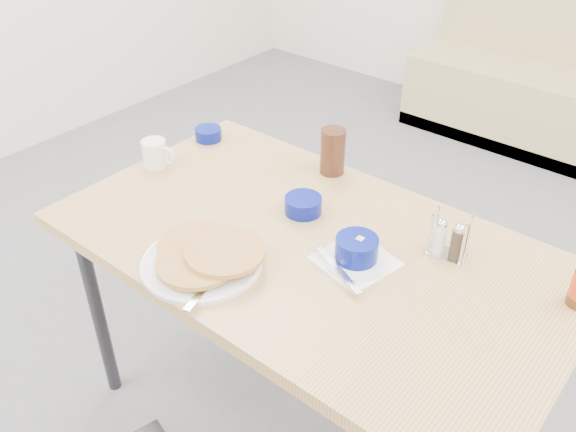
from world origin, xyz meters
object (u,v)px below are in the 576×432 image
Objects in this scene: grits_setting at (356,252)px; butter_bowl at (303,205)px; dining_table at (309,260)px; pancake_plate at (204,258)px; creamer_bowl at (208,134)px; amber_tumbler at (333,151)px; condiment_caddy at (448,241)px; coffee_mug at (156,153)px.

grits_setting is 0.27m from butter_bowl.
pancake_plate is at bearing -120.97° from dining_table.
grits_setting is 0.82m from creamer_bowl.
amber_tumbler is (-0.32, 0.33, 0.04)m from grits_setting.
condiment_caddy reaches higher than dining_table.
amber_tumbler reaches higher than coffee_mug.
amber_tumbler is (0.47, 0.09, 0.05)m from creamer_bowl.
condiment_caddy is at bearing 11.31° from butter_bowl.
dining_table is 0.65m from coffee_mug.
condiment_caddy is (0.46, 0.43, 0.02)m from pancake_plate.
butter_bowl is at bearing 159.00° from grits_setting.
coffee_mug is at bearing -144.52° from amber_tumbler.
coffee_mug is (-0.49, 0.26, 0.02)m from pancake_plate.
pancake_plate is at bearing -97.35° from butter_bowl.
butter_bowl is (0.53, 0.09, -0.02)m from coffee_mug.
butter_bowl is (0.54, -0.14, 0.00)m from creamer_bowl.
pancake_plate is 0.39m from grits_setting.
amber_tumbler reaches higher than butter_bowl.
butter_bowl is at bearing 135.21° from dining_table.
pancake_plate is at bearing -87.51° from amber_tumbler.
amber_tumbler is (-0.17, 0.34, 0.14)m from dining_table.
amber_tumbler is at bearing 153.16° from condiment_caddy.
butter_bowl is (-0.25, 0.09, -0.01)m from grits_setting.
dining_table is at bearing -21.13° from creamer_bowl.
grits_setting is 1.83× the size of condiment_caddy.
butter_bowl is 0.25m from amber_tumbler.
grits_setting is 0.46m from amber_tumbler.
pancake_plate is at bearing -145.68° from condiment_caddy.
coffee_mug reaches higher than grits_setting.
dining_table is 6.17× the size of grits_setting.
grits_setting is 0.24m from condiment_caddy.
coffee_mug is 0.77× the size of amber_tumbler.
butter_bowl is at bearing 82.65° from pancake_plate.
dining_table is 13.01× the size of butter_bowl.
dining_table is 0.41m from amber_tumbler.
creamer_bowl is 0.95m from condiment_caddy.
grits_setting reaches higher than pancake_plate.
dining_table is 0.69m from creamer_bowl.
pancake_plate is 2.75× the size of coffee_mug.
condiment_caddy reaches higher than creamer_bowl.
amber_tumbler is (0.46, 0.33, 0.03)m from coffee_mug.
coffee_mug is 0.24m from creamer_bowl.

